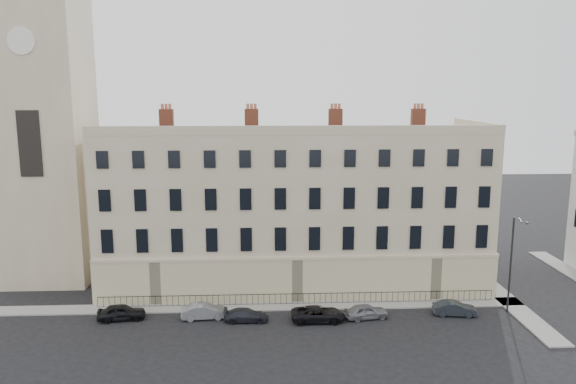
# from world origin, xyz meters

# --- Properties ---
(ground) EXTENTS (160.00, 160.00, 0.00)m
(ground) POSITION_xyz_m (0.00, 0.00, 0.00)
(ground) COLOR black
(ground) RESTS_ON ground
(terrace) EXTENTS (36.22, 12.22, 17.00)m
(terrace) POSITION_xyz_m (-5.97, 11.97, 7.50)
(terrace) COLOR #BBA98B
(terrace) RESTS_ON ground
(church_tower) EXTENTS (8.00, 8.13, 44.00)m
(church_tower) POSITION_xyz_m (-30.00, 14.00, 18.66)
(church_tower) COLOR #BBA98B
(church_tower) RESTS_ON ground
(pavement_terrace) EXTENTS (48.00, 2.00, 0.12)m
(pavement_terrace) POSITION_xyz_m (-10.00, 5.00, 0.06)
(pavement_terrace) COLOR gray
(pavement_terrace) RESTS_ON ground
(pavement_east_return) EXTENTS (2.00, 24.00, 0.12)m
(pavement_east_return) POSITION_xyz_m (13.00, 8.00, 0.06)
(pavement_east_return) COLOR gray
(pavement_east_return) RESTS_ON ground
(railings) EXTENTS (35.00, 0.04, 0.96)m
(railings) POSITION_xyz_m (-6.00, 5.40, 0.55)
(railings) COLOR black
(railings) RESTS_ON ground
(car_a) EXTENTS (4.04, 2.06, 1.32)m
(car_a) POSITION_xyz_m (-20.82, 2.84, 0.66)
(car_a) COLOR black
(car_a) RESTS_ON ground
(car_b) EXTENTS (3.98, 1.72, 1.27)m
(car_b) POSITION_xyz_m (-13.95, 2.76, 0.64)
(car_b) COLOR slate
(car_b) RESTS_ON ground
(car_c) EXTENTS (3.69, 1.56, 1.06)m
(car_c) POSITION_xyz_m (-10.48, 2.03, 0.53)
(car_c) COLOR black
(car_c) RESTS_ON ground
(car_d) EXTENTS (4.46, 2.10, 1.23)m
(car_d) POSITION_xyz_m (-4.56, 1.77, 0.62)
(car_d) COLOR black
(car_d) RESTS_ON ground
(car_e) EXTENTS (3.82, 2.03, 1.24)m
(car_e) POSITION_xyz_m (-0.48, 2.11, 0.62)
(car_e) COLOR slate
(car_e) RESTS_ON ground
(car_f) EXTENTS (3.77, 1.73, 1.20)m
(car_f) POSITION_xyz_m (7.11, 2.41, 0.60)
(car_f) COLOR #22282E
(car_f) RESTS_ON ground
(streetlamp) EXTENTS (0.68, 1.76, 8.36)m
(streetlamp) POSITION_xyz_m (11.94, 2.82, 4.63)
(streetlamp) COLOR #28272C
(streetlamp) RESTS_ON ground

